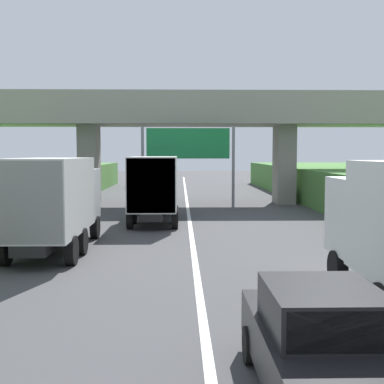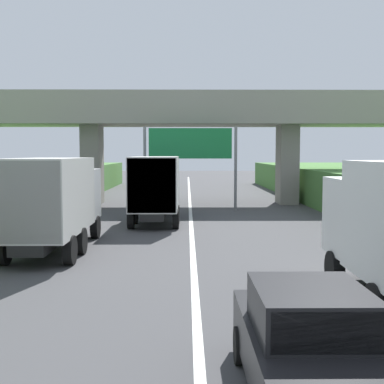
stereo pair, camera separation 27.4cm
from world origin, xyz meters
TOP-DOWN VIEW (x-y plane):
  - lane_centre_stripe at (0.00, 26.53)m, footprint 0.20×93.05m
  - overpass_bridge at (0.00, 33.16)m, footprint 40.00×4.80m
  - overhead_highway_sign at (0.00, 28.95)m, footprint 5.88×0.18m
  - speed_limit_sign at (7.40, 17.35)m, footprint 0.60×0.08m
  - truck_silver at (-5.07, 15.79)m, footprint 2.44×7.30m
  - truck_blue at (-1.82, 23.54)m, footprint 2.44×7.30m
  - car_black at (1.54, 4.51)m, footprint 1.86×4.10m
  - car_yellow at (-4.93, 50.96)m, footprint 1.86×4.10m
  - construction_barrel_2 at (-6.71, 16.45)m, footprint 0.57×0.57m
  - construction_barrel_3 at (-6.52, 21.28)m, footprint 0.57×0.57m
  - construction_barrel_4 at (-6.69, 26.12)m, footprint 0.57×0.57m
  - construction_barrel_5 at (-6.48, 30.96)m, footprint 0.57×0.57m

SIDE VIEW (x-z plane):
  - lane_centre_stripe at x=0.00m, z-range 0.00..0.01m
  - construction_barrel_2 at x=-6.71m, z-range 0.01..0.91m
  - construction_barrel_3 at x=-6.52m, z-range 0.01..0.91m
  - construction_barrel_4 at x=-6.69m, z-range 0.01..0.91m
  - construction_barrel_5 at x=-6.48m, z-range 0.01..0.91m
  - car_black at x=1.54m, z-range 0.00..1.72m
  - car_yellow at x=-4.93m, z-range 0.00..1.72m
  - speed_limit_sign at x=7.40m, z-range 0.36..2.59m
  - truck_silver at x=-5.07m, z-range 0.21..3.65m
  - truck_blue at x=-1.82m, z-range 0.21..3.65m
  - overhead_highway_sign at x=0.00m, z-range 1.25..6.52m
  - overpass_bridge at x=0.00m, z-range 1.98..9.75m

